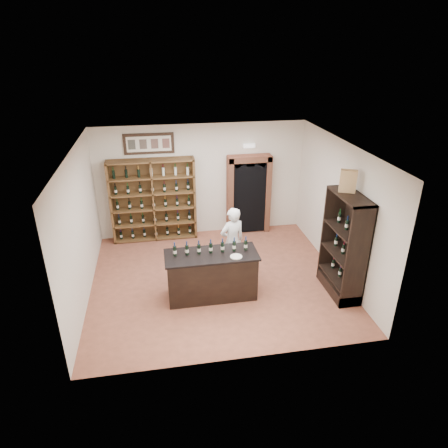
{
  "coord_description": "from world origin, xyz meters",
  "views": [
    {
      "loc": [
        -1.16,
        -7.54,
        4.94
      ],
      "look_at": [
        0.22,
        0.3,
        1.22
      ],
      "focal_mm": 32.0,
      "sensor_mm": 36.0,
      "label": 1
    }
  ],
  "objects_px": {
    "wine_shelf": "(153,200)",
    "shopkeeper": "(232,241)",
    "tasting_counter": "(212,275)",
    "wine_crate": "(348,181)",
    "counter_bottle_0": "(175,251)",
    "side_cabinet": "(343,260)"
  },
  "relations": [
    {
      "from": "shopkeeper",
      "to": "side_cabinet",
      "type": "bearing_deg",
      "value": 134.7
    },
    {
      "from": "counter_bottle_0",
      "to": "shopkeeper",
      "type": "height_order",
      "value": "shopkeeper"
    },
    {
      "from": "tasting_counter",
      "to": "wine_crate",
      "type": "xyz_separation_m",
      "value": [
        2.68,
        -0.13,
        1.93
      ]
    },
    {
      "from": "tasting_counter",
      "to": "shopkeeper",
      "type": "height_order",
      "value": "shopkeeper"
    },
    {
      "from": "wine_shelf",
      "to": "tasting_counter",
      "type": "relative_size",
      "value": 1.17
    },
    {
      "from": "shopkeeper",
      "to": "wine_shelf",
      "type": "bearing_deg",
      "value": -68.69
    },
    {
      "from": "counter_bottle_0",
      "to": "wine_shelf",
      "type": "bearing_deg",
      "value": 97.52
    },
    {
      "from": "wine_shelf",
      "to": "side_cabinet",
      "type": "bearing_deg",
      "value": -40.21
    },
    {
      "from": "side_cabinet",
      "to": "shopkeeper",
      "type": "height_order",
      "value": "side_cabinet"
    },
    {
      "from": "tasting_counter",
      "to": "shopkeeper",
      "type": "bearing_deg",
      "value": 54.28
    },
    {
      "from": "side_cabinet",
      "to": "wine_shelf",
      "type": "bearing_deg",
      "value": 139.79
    },
    {
      "from": "tasting_counter",
      "to": "shopkeeper",
      "type": "xyz_separation_m",
      "value": [
        0.59,
        0.83,
        0.31
      ]
    },
    {
      "from": "wine_shelf",
      "to": "counter_bottle_0",
      "type": "relative_size",
      "value": 7.33
    },
    {
      "from": "counter_bottle_0",
      "to": "side_cabinet",
      "type": "height_order",
      "value": "side_cabinet"
    },
    {
      "from": "counter_bottle_0",
      "to": "shopkeeper",
      "type": "bearing_deg",
      "value": 30.35
    },
    {
      "from": "tasting_counter",
      "to": "shopkeeper",
      "type": "relative_size",
      "value": 1.16
    },
    {
      "from": "wine_crate",
      "to": "wine_shelf",
      "type": "bearing_deg",
      "value": 165.7
    },
    {
      "from": "wine_shelf",
      "to": "side_cabinet",
      "type": "xyz_separation_m",
      "value": [
        3.82,
        -3.23,
        -0.35
      ]
    },
    {
      "from": "wine_shelf",
      "to": "counter_bottle_0",
      "type": "bearing_deg",
      "value": -82.48
    },
    {
      "from": "wine_shelf",
      "to": "shopkeeper",
      "type": "relative_size",
      "value": 1.36
    },
    {
      "from": "counter_bottle_0",
      "to": "shopkeeper",
      "type": "relative_size",
      "value": 0.19
    },
    {
      "from": "side_cabinet",
      "to": "wine_crate",
      "type": "relative_size",
      "value": 4.92
    }
  ]
}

